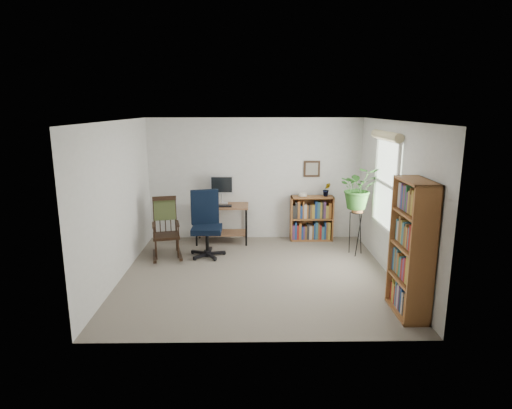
{
  "coord_description": "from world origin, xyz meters",
  "views": [
    {
      "loc": [
        -0.09,
        -6.36,
        2.59
      ],
      "look_at": [
        0.0,
        0.4,
        1.05
      ],
      "focal_mm": 30.0,
      "sensor_mm": 36.0,
      "label": 1
    }
  ],
  "objects_px": {
    "rocking_chair": "(166,228)",
    "low_bookshelf": "(312,218)",
    "office_chair": "(207,224)",
    "tall_bookshelf": "(412,249)",
    "desk": "(222,224)"
  },
  "relations": [
    {
      "from": "desk",
      "to": "office_chair",
      "type": "relative_size",
      "value": 0.87
    },
    {
      "from": "office_chair",
      "to": "rocking_chair",
      "type": "distance_m",
      "value": 0.71
    },
    {
      "from": "desk",
      "to": "office_chair",
      "type": "distance_m",
      "value": 0.88
    },
    {
      "from": "rocking_chair",
      "to": "tall_bookshelf",
      "type": "relative_size",
      "value": 0.62
    },
    {
      "from": "office_chair",
      "to": "rocking_chair",
      "type": "xyz_separation_m",
      "value": [
        -0.71,
        -0.04,
        -0.05
      ]
    },
    {
      "from": "rocking_chair",
      "to": "tall_bookshelf",
      "type": "distance_m",
      "value": 4.11
    },
    {
      "from": "low_bookshelf",
      "to": "desk",
      "type": "bearing_deg",
      "value": -176.12
    },
    {
      "from": "tall_bookshelf",
      "to": "desk",
      "type": "bearing_deg",
      "value": 130.42
    },
    {
      "from": "desk",
      "to": "low_bookshelf",
      "type": "height_order",
      "value": "low_bookshelf"
    },
    {
      "from": "rocking_chair",
      "to": "office_chair",
      "type": "bearing_deg",
      "value": -9.44
    },
    {
      "from": "rocking_chair",
      "to": "low_bookshelf",
      "type": "bearing_deg",
      "value": 7.18
    },
    {
      "from": "desk",
      "to": "tall_bookshelf",
      "type": "height_order",
      "value": "tall_bookshelf"
    },
    {
      "from": "low_bookshelf",
      "to": "tall_bookshelf",
      "type": "xyz_separation_m",
      "value": [
        0.8,
        -3.13,
        0.43
      ]
    },
    {
      "from": "rocking_chair",
      "to": "low_bookshelf",
      "type": "relative_size",
      "value": 1.22
    },
    {
      "from": "low_bookshelf",
      "to": "tall_bookshelf",
      "type": "bearing_deg",
      "value": -75.73
    }
  ]
}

